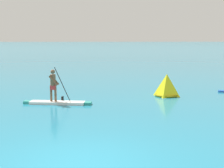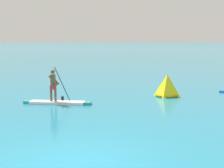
% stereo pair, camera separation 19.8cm
% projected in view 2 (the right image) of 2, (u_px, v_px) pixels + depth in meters
% --- Properties ---
extents(ground, '(440.00, 440.00, 0.00)m').
position_uv_depth(ground, '(75.00, 163.00, 8.19)').
color(ground, teal).
extents(paddleboarder_mid_center, '(3.36, 0.94, 1.78)m').
position_uv_depth(paddleboarder_mid_center, '(57.00, 97.00, 15.45)').
color(paddleboarder_mid_center, white).
rests_on(paddleboarder_mid_center, ground).
extents(race_marker_buoy, '(1.42, 1.42, 1.23)m').
position_uv_depth(race_marker_buoy, '(167.00, 86.00, 17.44)').
color(race_marker_buoy, yellow).
rests_on(race_marker_buoy, ground).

